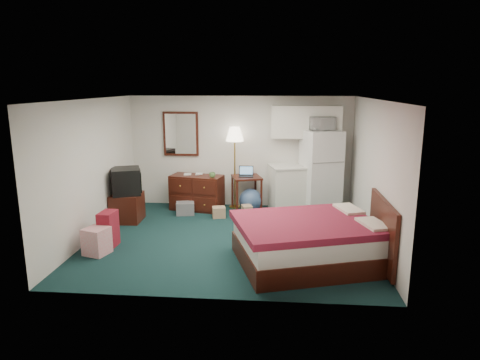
# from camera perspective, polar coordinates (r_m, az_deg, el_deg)

# --- Properties ---
(floor) EXTENTS (5.00, 4.50, 0.01)m
(floor) POSITION_cam_1_polar(r_m,az_deg,el_deg) (7.86, -1.38, -7.81)
(floor) COLOR black
(floor) RESTS_ON ground
(ceiling) EXTENTS (5.00, 4.50, 0.01)m
(ceiling) POSITION_cam_1_polar(r_m,az_deg,el_deg) (7.37, -1.49, 10.71)
(ceiling) COLOR silver
(ceiling) RESTS_ON walls
(walls) EXTENTS (5.01, 4.51, 2.50)m
(walls) POSITION_cam_1_polar(r_m,az_deg,el_deg) (7.52, -1.43, 1.15)
(walls) COLOR silver
(walls) RESTS_ON floor
(mirror) EXTENTS (0.80, 0.06, 1.00)m
(mirror) POSITION_cam_1_polar(r_m,az_deg,el_deg) (9.85, -7.89, 6.12)
(mirror) COLOR white
(mirror) RESTS_ON walls
(upper_cabinets) EXTENTS (1.50, 0.35, 0.70)m
(upper_cabinets) POSITION_cam_1_polar(r_m,az_deg,el_deg) (9.45, 8.81, 7.65)
(upper_cabinets) COLOR silver
(upper_cabinets) RESTS_ON walls
(headboard) EXTENTS (0.06, 1.56, 1.00)m
(headboard) POSITION_cam_1_polar(r_m,az_deg,el_deg) (6.93, 18.47, -6.53)
(headboard) COLOR #38130E
(headboard) RESTS_ON walls
(dresser) EXTENTS (1.22, 0.74, 0.78)m
(dresser) POSITION_cam_1_polar(r_m,az_deg,el_deg) (9.59, -5.76, -1.67)
(dresser) COLOR #38130E
(dresser) RESTS_ON floor
(floor_lamp) EXTENTS (0.47, 0.47, 1.83)m
(floor_lamp) POSITION_cam_1_polar(r_m,az_deg,el_deg) (9.59, -0.70, 1.63)
(floor_lamp) COLOR gold
(floor_lamp) RESTS_ON floor
(desk) EXTENTS (0.75, 0.75, 0.76)m
(desk) POSITION_cam_1_polar(r_m,az_deg,el_deg) (9.53, 0.88, -1.74)
(desk) COLOR #38130E
(desk) RESTS_ON floor
(exercise_ball) EXTENTS (0.55, 0.55, 0.50)m
(exercise_ball) POSITION_cam_1_polar(r_m,az_deg,el_deg) (9.44, 1.42, -2.69)
(exercise_ball) COLOR #354F7B
(exercise_ball) RESTS_ON floor
(kitchen_counter) EXTENTS (1.04, 0.89, 0.98)m
(kitchen_counter) POSITION_cam_1_polar(r_m,az_deg,el_deg) (9.51, 6.88, -1.17)
(kitchen_counter) COLOR silver
(kitchen_counter) RESTS_ON floor
(fridge) EXTENTS (0.94, 0.94, 1.79)m
(fridge) POSITION_cam_1_polar(r_m,az_deg,el_deg) (9.44, 10.68, 1.11)
(fridge) COLOR silver
(fridge) RESTS_ON floor
(bed) EXTENTS (2.52, 2.22, 0.68)m
(bed) POSITION_cam_1_polar(r_m,az_deg,el_deg) (6.82, 9.18, -8.19)
(bed) COLOR maroon
(bed) RESTS_ON floor
(tv_stand) EXTENTS (0.59, 0.64, 0.57)m
(tv_stand) POSITION_cam_1_polar(r_m,az_deg,el_deg) (9.06, -14.80, -3.55)
(tv_stand) COLOR #38130E
(tv_stand) RESTS_ON floor
(suitcase) EXTENTS (0.26, 0.40, 0.62)m
(suitcase) POSITION_cam_1_polar(r_m,az_deg,el_deg) (7.73, -17.15, -6.30)
(suitcase) COLOR maroon
(suitcase) RESTS_ON floor
(retail_box) EXTENTS (0.45, 0.45, 0.45)m
(retail_box) POSITION_cam_1_polar(r_m,az_deg,el_deg) (7.49, -18.56, -7.73)
(retail_box) COLOR silver
(retail_box) RESTS_ON floor
(file_bin) EXTENTS (0.43, 0.35, 0.27)m
(file_bin) POSITION_cam_1_polar(r_m,az_deg,el_deg) (9.31, -7.30, -3.76)
(file_bin) COLOR slate
(file_bin) RESTS_ON floor
(cardboard_box_a) EXTENTS (0.31, 0.28, 0.23)m
(cardboard_box_a) POSITION_cam_1_polar(r_m,az_deg,el_deg) (9.05, -2.84, -4.30)
(cardboard_box_a) COLOR #926D55
(cardboard_box_a) RESTS_ON floor
(cardboard_box_b) EXTENTS (0.26, 0.29, 0.24)m
(cardboard_box_b) POSITION_cam_1_polar(r_m,az_deg,el_deg) (9.12, 0.93, -4.12)
(cardboard_box_b) COLOR #926D55
(cardboard_box_b) RESTS_ON floor
(laptop) EXTENTS (0.32, 0.27, 0.22)m
(laptop) POSITION_cam_1_polar(r_m,az_deg,el_deg) (9.39, 0.81, 1.10)
(laptop) COLOR black
(laptop) RESTS_ON desk
(crt_tv) EXTENTS (0.75, 0.77, 0.53)m
(crt_tv) POSITION_cam_1_polar(r_m,az_deg,el_deg) (8.95, -14.95, -0.14)
(crt_tv) COLOR black
(crt_tv) RESTS_ON tv_stand
(microwave) EXTENTS (0.58, 0.43, 0.35)m
(microwave) POSITION_cam_1_polar(r_m,az_deg,el_deg) (9.31, 10.84, 7.62)
(microwave) COLOR silver
(microwave) RESTS_ON fridge
(book_a) EXTENTS (0.16, 0.04, 0.22)m
(book_a) POSITION_cam_1_polar(r_m,az_deg,el_deg) (9.59, -7.49, 1.35)
(book_a) COLOR #926D55
(book_a) RESTS_ON dresser
(book_b) EXTENTS (0.16, 0.03, 0.21)m
(book_b) POSITION_cam_1_polar(r_m,az_deg,el_deg) (9.60, -5.94, 1.39)
(book_b) COLOR #926D55
(book_b) RESTS_ON dresser
(mug) EXTENTS (0.15, 0.12, 0.14)m
(mug) POSITION_cam_1_polar(r_m,az_deg,el_deg) (9.25, -3.72, 0.76)
(mug) COLOR #528142
(mug) RESTS_ON dresser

